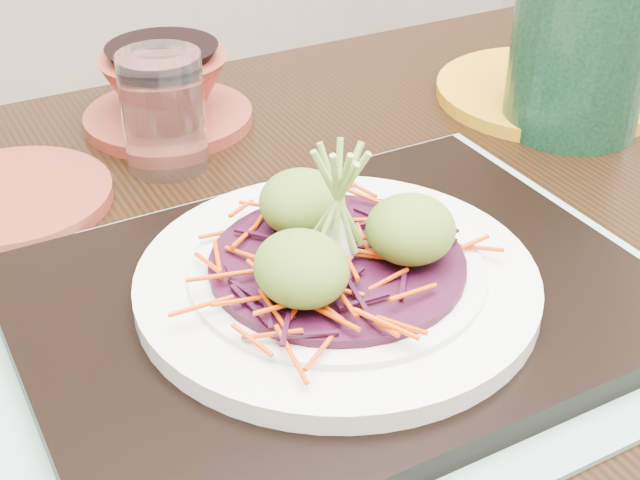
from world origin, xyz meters
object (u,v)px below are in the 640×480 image
serving_tray (337,302)px  water_glass (163,111)px  white_plate (337,280)px  terracotta_side_plate (11,198)px  yellow_plate (546,92)px  terracotta_bowl_set (166,94)px  dining_table (336,392)px  green_jar (579,54)px

serving_tray → water_glass: bearing=94.8°
serving_tray → white_plate: bearing=-91.4°
white_plate → water_glass: (-0.00, 0.25, 0.02)m
terracotta_side_plate → yellow_plate: size_ratio=0.74×
terracotta_side_plate → yellow_plate: yellow_plate is taller
terracotta_bowl_set → yellow_plate: bearing=-23.6°
dining_table → water_glass: (-0.03, 0.22, 0.15)m
water_glass → terracotta_bowl_set: bearing=65.4°
terracotta_side_plate → terracotta_bowl_set: terracotta_bowl_set is taller
serving_tray → white_plate: white_plate is taller
yellow_plate → green_jar: green_jar is taller
water_glass → green_jar: bearing=-20.9°
terracotta_side_plate → water_glass: 0.14m
dining_table → yellow_plate: bearing=27.7°
dining_table → white_plate: 0.14m
terracotta_bowl_set → serving_tray: bearing=-95.3°
yellow_plate → green_jar: (-0.03, -0.06, 0.06)m
dining_table → terracotta_bowl_set: size_ratio=7.01×
yellow_plate → dining_table: bearing=-156.6°
dining_table → terracotta_bowl_set: (0.01, 0.29, 0.13)m
serving_tray → yellow_plate: 0.41m
dining_table → white_plate: white_plate is taller
serving_tray → yellow_plate: bearing=30.3°
dining_table → green_jar: 0.37m
water_glass → terracotta_side_plate: bearing=177.6°
water_glass → serving_tray: bearing=-89.2°
dining_table → serving_tray: serving_tray is taller
terracotta_side_plate → white_plate: bearing=-62.3°
white_plate → green_jar: bearing=20.2°
yellow_plate → white_plate: bearing=-153.6°
water_glass → terracotta_bowl_set: (0.03, 0.07, -0.02)m
serving_tray → water_glass: 0.26m
terracotta_side_plate → water_glass: size_ratio=1.61×
terracotta_bowl_set → dining_table: bearing=-91.5°
terracotta_bowl_set → yellow_plate: (0.33, -0.15, -0.02)m
terracotta_side_plate → green_jar: bearing=-16.0°
white_plate → terracotta_bowl_set: bearing=84.7°
terracotta_side_plate → green_jar: 0.49m
terracotta_bowl_set → yellow_plate: 0.37m
terracotta_side_plate → yellow_plate: bearing=-8.8°
green_jar → dining_table: bearing=-163.8°
white_plate → terracotta_side_plate: size_ratio=1.62×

